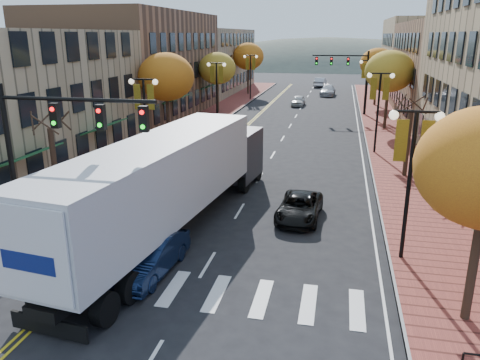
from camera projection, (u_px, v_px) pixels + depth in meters
The scene contains 28 objects.
ground at pixel (173, 323), 14.73m from camera, with size 200.00×200.00×0.00m, color black.
sidewalk_left at pixel (199, 124), 46.85m from camera, with size 4.00×85.00×0.15m, color brown.
sidewalk_right at pixel (385, 132), 43.25m from camera, with size 4.00×85.00×0.15m, color brown.
building_left_mid at pixel (136, 66), 50.10m from camera, with size 12.00×24.00×11.00m, color brown.
building_left_far at pixel (202, 61), 73.66m from camera, with size 12.00×26.00×9.50m, color #9E8966.
building_right_mid at pixel (477, 72), 48.76m from camera, with size 15.00×24.00×10.00m, color brown.
building_right_far at pixel (438, 57), 69.15m from camera, with size 15.00×20.00×11.00m, color #9E8966.
tree_left_a at pixel (55, 170), 23.33m from camera, with size 0.28×0.28×4.20m.
tree_left_b at pixel (166, 77), 37.31m from camera, with size 4.48×4.48×7.21m.
tree_left_c at pixel (217, 69), 52.37m from camera, with size 4.16×4.16×6.69m.
tree_left_d at pixel (248, 56), 69.01m from camera, with size 4.61×4.61×7.42m.
tree_right_b at pixel (408, 143), 29.07m from camera, with size 0.28×0.28×4.20m.
tree_right_c at pixel (389, 71), 43.06m from camera, with size 4.48×4.48×7.21m.
tree_right_d at pixel (378, 63), 58.04m from camera, with size 4.35×4.35×7.00m.
lamp_left_b at pixel (145, 106), 29.89m from camera, with size 1.96×0.36×6.05m.
lamp_left_c at pixel (217, 81), 46.69m from camera, with size 1.96×0.36×6.05m.
lamp_left_d at pixel (250, 68), 63.50m from camera, with size 1.96×0.36×6.05m.
lamp_right_a at pixel (412, 157), 17.56m from camera, with size 1.96×0.36×6.05m.
lamp_right_b at pixel (379, 97), 34.36m from camera, with size 1.96×0.36×6.05m.
lamp_right_c at pixel (368, 77), 51.17m from camera, with size 1.96×0.36×6.05m.
traffic_mast_near at pixel (54, 142), 17.16m from camera, with size 6.10×0.35×7.00m.
traffic_mast_far at pixel (349, 70), 51.38m from camera, with size 6.10×0.34×7.00m.
semi_truck at pixel (174, 176), 20.85m from camera, with size 5.04×18.32×4.53m.
navy_sedan at pixel (150, 256), 17.58m from camera, with size 1.51×4.34×1.43m, color #0C1833.
black_suv at pixel (299, 207), 22.91m from camera, with size 1.98×4.29×1.19m, color black.
car_far_white at pixel (298, 101), 59.49m from camera, with size 1.53×3.82×1.30m, color silver.
car_far_silver at pixel (328, 91), 69.43m from camera, with size 2.07×5.09×1.48m, color #A9AAB1.
car_far_oncoming at pixel (320, 82), 80.97m from camera, with size 1.69×4.84×1.59m, color #ADACB4.
Camera 1 is at (4.73, -12.00, 8.69)m, focal length 35.00 mm.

